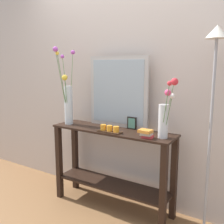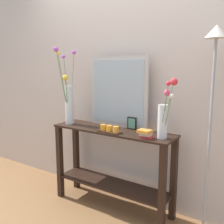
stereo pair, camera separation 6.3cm
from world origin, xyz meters
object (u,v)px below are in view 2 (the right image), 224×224
(console_table, at_px, (112,160))
(vase_right, at_px, (164,115))
(mirror_leaning, at_px, (118,92))
(floor_lamp, at_px, (212,100))
(picture_frame_small, at_px, (132,123))
(tall_vase_left, at_px, (69,99))
(book_stack, at_px, (145,134))
(candle_tray, at_px, (109,129))

(console_table, xyz_separation_m, vase_right, (0.56, -0.02, 0.54))
(mirror_leaning, xyz_separation_m, floor_lamp, (0.95, -0.12, -0.01))
(picture_frame_small, bearing_deg, console_table, -144.98)
(tall_vase_left, relative_size, book_stack, 6.32)
(console_table, height_order, candle_tray, candle_tray)
(mirror_leaning, distance_m, book_stack, 0.60)
(picture_frame_small, distance_m, book_stack, 0.34)
(vase_right, bearing_deg, picture_frame_small, 160.88)
(console_table, height_order, floor_lamp, floor_lamp)
(mirror_leaning, height_order, vase_right, mirror_leaning)
(mirror_leaning, bearing_deg, book_stack, -28.82)
(console_table, bearing_deg, candle_tray, -69.49)
(candle_tray, bearing_deg, picture_frame_small, 60.94)
(console_table, xyz_separation_m, tall_vase_left, (-0.54, -0.05, 0.61))
(candle_tray, distance_m, picture_frame_small, 0.26)
(tall_vase_left, bearing_deg, console_table, 4.84)
(vase_right, distance_m, floor_lamp, 0.41)
(mirror_leaning, xyz_separation_m, tall_vase_left, (-0.52, -0.19, -0.09))
(book_stack, height_order, floor_lamp, floor_lamp)
(console_table, height_order, mirror_leaning, mirror_leaning)
(tall_vase_left, height_order, vase_right, tall_vase_left)
(candle_tray, height_order, floor_lamp, floor_lamp)
(book_stack, bearing_deg, picture_frame_small, 140.43)
(vase_right, xyz_separation_m, book_stack, (-0.14, -0.08, -0.17))
(candle_tray, distance_m, book_stack, 0.38)
(vase_right, xyz_separation_m, picture_frame_small, (-0.40, 0.14, -0.15))
(tall_vase_left, relative_size, picture_frame_small, 6.59)
(mirror_leaning, xyz_separation_m, book_stack, (0.44, -0.24, -0.33))
(tall_vase_left, height_order, book_stack, tall_vase_left)
(console_table, distance_m, picture_frame_small, 0.44)
(mirror_leaning, height_order, floor_lamp, floor_lamp)
(picture_frame_small, height_order, book_stack, picture_frame_small)
(console_table, xyz_separation_m, picture_frame_small, (0.16, 0.11, 0.39))
(tall_vase_left, distance_m, floor_lamp, 1.48)
(picture_frame_small, relative_size, floor_lamp, 0.07)
(picture_frame_small, bearing_deg, candle_tray, -119.06)
(tall_vase_left, bearing_deg, mirror_leaning, 19.88)
(vase_right, height_order, book_stack, vase_right)
(vase_right, height_order, floor_lamp, floor_lamp)
(vase_right, height_order, picture_frame_small, vase_right)
(picture_frame_small, distance_m, floor_lamp, 0.83)
(mirror_leaning, bearing_deg, vase_right, -16.01)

